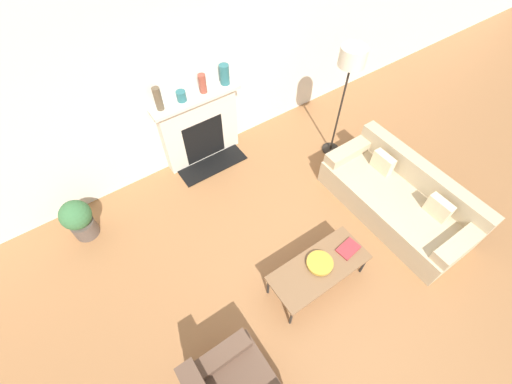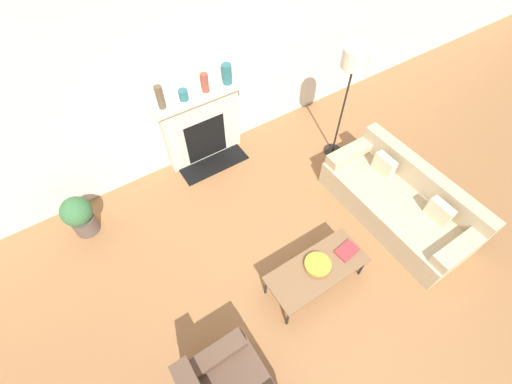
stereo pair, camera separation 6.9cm
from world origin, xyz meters
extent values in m
plane|color=#99663D|center=(0.00, 0.00, 0.00)|extent=(18.00, 18.00, 0.00)
cube|color=silver|center=(0.00, 3.08, 1.45)|extent=(18.00, 0.06, 2.90)
cube|color=beige|center=(-0.24, 2.95, 0.57)|extent=(1.21, 0.20, 1.13)
cube|color=black|center=(-0.24, 2.86, 0.41)|extent=(0.67, 0.04, 0.74)
cube|color=black|center=(-0.24, 2.67, 0.01)|extent=(1.09, 0.40, 0.02)
cube|color=beige|center=(-0.24, 2.92, 1.16)|extent=(1.33, 0.28, 0.05)
cube|color=tan|center=(1.43, 0.40, 0.20)|extent=(0.95, 2.12, 0.40)
cube|color=tan|center=(1.82, 0.40, 0.57)|extent=(0.20, 2.12, 0.34)
cube|color=tan|center=(1.43, 1.36, 0.48)|extent=(0.87, 0.22, 0.15)
cube|color=tan|center=(1.43, -0.55, 0.48)|extent=(0.87, 0.22, 0.15)
cube|color=beige|center=(1.57, 0.88, 0.54)|extent=(0.12, 0.32, 0.28)
cube|color=beige|center=(1.57, -0.07, 0.54)|extent=(0.12, 0.32, 0.28)
cube|color=brown|center=(-1.66, 0.01, 0.50)|extent=(0.69, 0.18, 0.12)
cube|color=brown|center=(-0.17, 0.20, 0.41)|extent=(1.23, 0.53, 0.03)
cylinder|color=black|center=(-0.75, -0.02, 0.20)|extent=(0.03, 0.03, 0.40)
cylinder|color=black|center=(0.40, -0.02, 0.20)|extent=(0.03, 0.03, 0.40)
cylinder|color=black|center=(-0.75, 0.43, 0.20)|extent=(0.03, 0.03, 0.40)
cylinder|color=black|center=(0.40, 0.43, 0.20)|extent=(0.03, 0.03, 0.40)
cylinder|color=#BC8E2D|center=(-0.16, 0.23, 0.43)|extent=(0.11, 0.11, 0.01)
cylinder|color=#BC8E2D|center=(-0.16, 0.23, 0.46)|extent=(0.32, 0.32, 0.04)
cube|color=#9E2D33|center=(0.26, 0.18, 0.44)|extent=(0.29, 0.22, 0.02)
cylinder|color=black|center=(1.57, 1.85, 0.01)|extent=(0.28, 0.28, 0.03)
cylinder|color=black|center=(1.57, 1.85, 0.83)|extent=(0.03, 0.03, 1.59)
cylinder|color=beige|center=(1.57, 1.85, 1.71)|extent=(0.36, 0.36, 0.25)
cylinder|color=brown|center=(-0.75, 2.95, 1.35)|extent=(0.10, 0.10, 0.33)
cylinder|color=#28666B|center=(-0.43, 2.95, 1.26)|extent=(0.13, 0.13, 0.15)
cylinder|color=brown|center=(-0.09, 2.95, 1.32)|extent=(0.11, 0.11, 0.28)
cylinder|color=#28666B|center=(0.26, 2.95, 1.33)|extent=(0.14, 0.14, 0.29)
cylinder|color=brown|center=(-2.32, 2.55, 0.13)|extent=(0.32, 0.32, 0.26)
sphere|color=#386B3D|center=(-2.32, 2.55, 0.44)|extent=(0.40, 0.40, 0.40)
camera|label=1|loc=(-1.78, -0.81, 4.14)|focal=24.00mm
camera|label=2|loc=(-1.72, -0.85, 4.14)|focal=24.00mm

